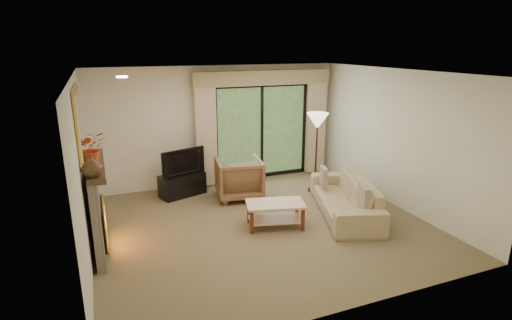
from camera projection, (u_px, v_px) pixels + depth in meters
name	position (u px, v px, depth m)	size (l,w,h in m)	color
floor	(262.00, 225.00, 6.94)	(5.50, 5.50, 0.00)	olive
ceiling	(263.00, 73.00, 6.21)	(5.50, 5.50, 0.00)	white
wall_back	(219.00, 126.00, 8.80)	(5.00, 5.00, 0.00)	#F3E8CD
wall_front	(351.00, 209.00, 4.35)	(5.00, 5.00, 0.00)	#F3E8CD
wall_left	(82.00, 172.00, 5.59)	(5.00, 5.00, 0.00)	#F3E8CD
wall_right	(396.00, 139.00, 7.56)	(5.00, 5.00, 0.00)	#F3E8CD
fireplace	(96.00, 206.00, 5.98)	(0.24, 1.70, 1.37)	slate
mirror	(80.00, 124.00, 5.60)	(0.07, 1.45, 1.02)	gold
sliding_door	(262.00, 131.00, 9.17)	(2.26, 0.10, 2.16)	black
curtain_left	(206.00, 133.00, 8.56)	(0.45, 0.18, 2.35)	#CEB491
curtain_right	(315.00, 124.00, 9.53)	(0.45, 0.18, 2.35)	#CEB491
cornice	(263.00, 78.00, 8.75)	(3.20, 0.24, 0.32)	tan
media_console	(182.00, 185.00, 8.26)	(0.92, 0.41, 0.46)	black
tv	(181.00, 161.00, 8.12)	(0.95, 0.12, 0.55)	black
armchair	(239.00, 178.00, 8.10)	(0.89, 0.91, 0.83)	brown
sofa	(345.00, 197.00, 7.34)	(2.22, 0.87, 0.65)	tan
pillow_near	(364.00, 198.00, 6.68)	(0.11, 0.42, 0.42)	brown
pillow_far	(324.00, 176.00, 7.82)	(0.09, 0.35, 0.35)	brown
coffee_table	(275.00, 215.00, 6.82)	(0.98, 0.54, 0.44)	beige
floor_lamp	(316.00, 153.00, 8.35)	(0.45, 0.45, 1.68)	beige
vase	(91.00, 166.00, 5.15)	(0.27, 0.27, 0.29)	#442E1D
branches	(90.00, 148.00, 5.61)	(0.44, 0.38, 0.49)	#D2471B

